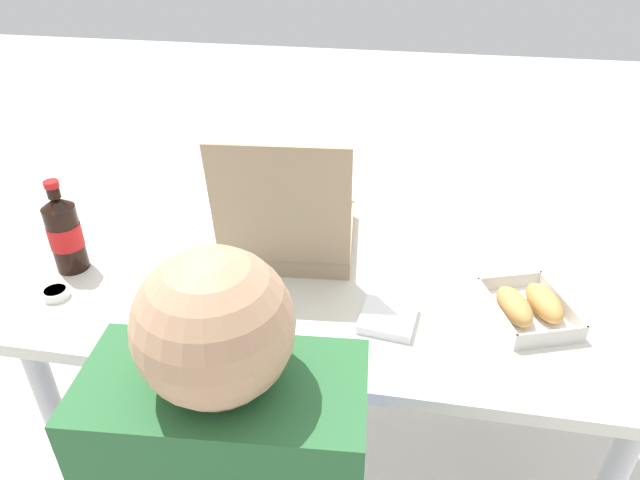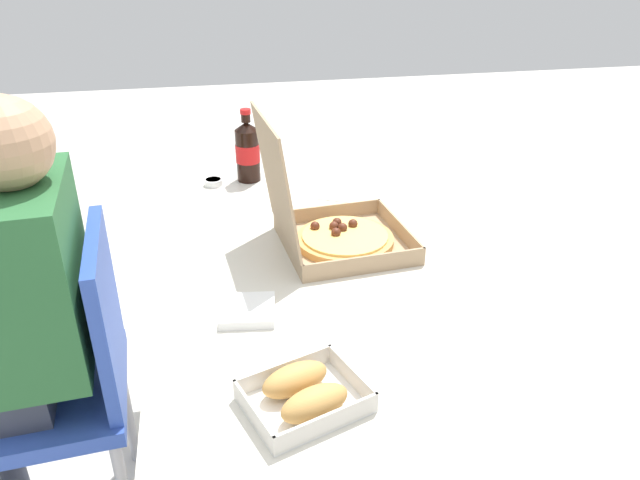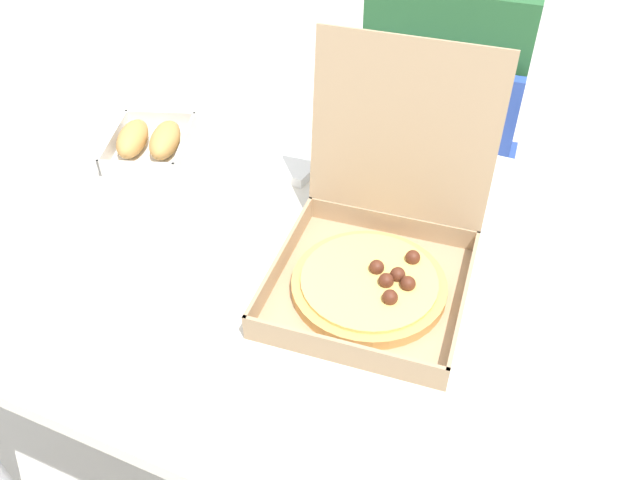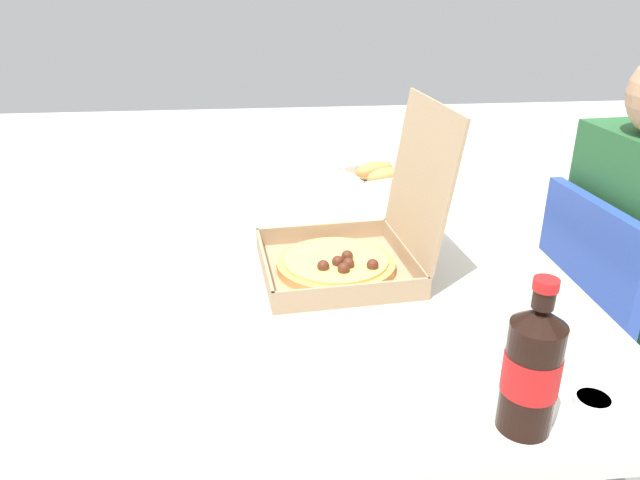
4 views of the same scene
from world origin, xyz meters
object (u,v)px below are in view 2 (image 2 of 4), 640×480
(napkin_pile, at_px, (248,311))
(cola_bottle, at_px, (248,151))
(bread_side_box, at_px, (305,393))
(paper_menu, at_px, (350,188))
(chair, at_px, (64,376))
(diner_person, at_px, (17,307))
(dipping_sauce_cup, at_px, (213,182))
(pizza_box_open, at_px, (332,229))

(napkin_pile, bearing_deg, cola_bottle, -5.55)
(bread_side_box, height_order, napkin_pile, bread_side_box)
(bread_side_box, xyz_separation_m, napkin_pile, (0.28, 0.07, -0.02))
(paper_menu, bearing_deg, chair, 144.64)
(paper_menu, bearing_deg, bread_side_box, -171.34)
(diner_person, relative_size, dipping_sauce_cup, 20.54)
(cola_bottle, relative_size, napkin_pile, 2.04)
(pizza_box_open, relative_size, napkin_pile, 3.33)
(pizza_box_open, bearing_deg, napkin_pile, 137.70)
(pizza_box_open, xyz_separation_m, cola_bottle, (0.48, 0.16, 0.04))
(diner_person, relative_size, napkin_pile, 10.46)
(paper_menu, distance_m, napkin_pile, 0.71)
(cola_bottle, bearing_deg, pizza_box_open, -161.73)
(diner_person, bearing_deg, chair, -85.56)
(pizza_box_open, height_order, dipping_sauce_cup, pizza_box_open)
(napkin_pile, distance_m, dipping_sauce_cup, 0.72)
(pizza_box_open, bearing_deg, paper_menu, -20.42)
(diner_person, height_order, bread_side_box, diner_person)
(napkin_pile, bearing_deg, pizza_box_open, -42.30)
(bread_side_box, bearing_deg, chair, 46.82)
(chair, height_order, napkin_pile, chair)
(pizza_box_open, distance_m, dipping_sauce_cup, 0.54)
(chair, bearing_deg, diner_person, 94.44)
(pizza_box_open, xyz_separation_m, napkin_pile, (-0.25, 0.23, -0.04))
(bread_side_box, distance_m, dipping_sauce_cup, 1.01)
(pizza_box_open, xyz_separation_m, dipping_sauce_cup, (0.46, 0.27, -0.04))
(bread_side_box, bearing_deg, paper_menu, -18.29)
(chair, bearing_deg, pizza_box_open, -84.37)
(diner_person, distance_m, napkin_pile, 0.53)
(napkin_pile, bearing_deg, dipping_sauce_cup, 3.13)
(chair, height_order, dipping_sauce_cup, chair)
(chair, xyz_separation_m, paper_menu, (0.42, -0.80, 0.25))
(cola_bottle, bearing_deg, napkin_pile, 174.45)
(chair, xyz_separation_m, cola_bottle, (0.55, -0.51, 0.34))
(diner_person, xyz_separation_m, napkin_pile, (-0.18, -0.49, 0.05))
(cola_bottle, height_order, napkin_pile, cola_bottle)
(cola_bottle, xyz_separation_m, paper_menu, (-0.13, -0.29, -0.09))
(dipping_sauce_cup, bearing_deg, cola_bottle, -78.26)
(napkin_pile, xyz_separation_m, dipping_sauce_cup, (0.72, 0.04, 0.00))
(diner_person, bearing_deg, bread_side_box, -129.82)
(chair, bearing_deg, bread_side_box, -133.18)
(pizza_box_open, distance_m, paper_menu, 0.38)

